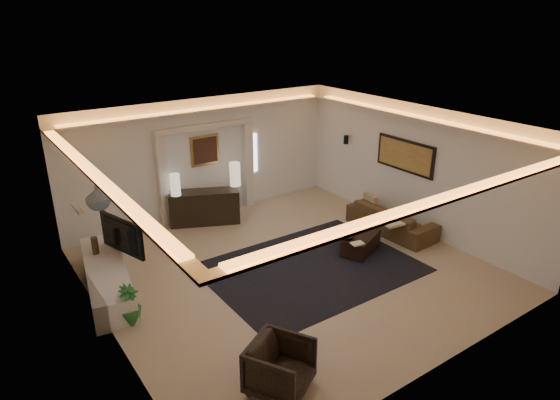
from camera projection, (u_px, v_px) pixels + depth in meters
floor at (289, 270)px, 9.70m from camera, size 7.00×7.00×0.00m
ceiling at (290, 126)px, 8.63m from camera, size 7.00×7.00×0.00m
wall_back at (205, 158)px, 11.84m from camera, size 7.00×0.00×7.00m
wall_front at (444, 282)px, 6.50m from camera, size 7.00×0.00×7.00m
wall_left at (100, 252)px, 7.31m from camera, size 0.00×7.00×7.00m
wall_right at (415, 169)px, 11.03m from camera, size 0.00×7.00×7.00m
cove_soffit at (290, 141)px, 8.74m from camera, size 7.00×7.00×0.04m
daylight_slit at (253, 153)px, 12.58m from camera, size 0.25×0.03×1.00m
area_rug at (311, 268)px, 9.76m from camera, size 4.00×3.00×0.01m
pilaster_left at (163, 182)px, 11.28m from camera, size 0.22×0.20×2.20m
pilaster_right at (248, 165)px, 12.50m from camera, size 0.22×0.20×2.20m
alcove_header at (205, 126)px, 11.47m from camera, size 2.52×0.20×0.12m
painting_frame at (205, 150)px, 11.74m from camera, size 0.74×0.04×0.74m
painting_canvas at (205, 150)px, 11.72m from camera, size 0.62×0.02×0.62m
art_panel_frame at (405, 156)px, 11.15m from camera, size 0.04×1.64×0.74m
art_panel_gold at (404, 156)px, 11.13m from camera, size 0.02×1.50×0.62m
wall_sconce at (346, 140)px, 12.56m from camera, size 0.12×0.12×0.22m
wall_niche at (78, 209)px, 8.34m from camera, size 0.10×0.55×0.04m
console at (205, 207)px, 11.68m from camera, size 1.70×1.14×0.82m
lamp_left at (175, 184)px, 11.18m from camera, size 0.27×0.27×0.51m
lamp_right at (235, 174)px, 11.80m from camera, size 0.34×0.34×0.58m
media_ledge at (107, 278)px, 8.98m from camera, size 1.15×2.81×0.51m
tv at (116, 239)px, 9.18m from camera, size 1.22×0.52×0.71m
figurine at (95, 246)px, 9.26m from camera, size 0.15×0.15×0.34m
ginger_jar at (98, 197)px, 8.21m from camera, size 0.53×0.53×0.42m
plant at (129, 305)px, 7.97m from camera, size 0.53×0.53×0.67m
sofa at (391, 219)px, 11.26m from camera, size 2.15×0.92×0.62m
throw_blanket at (393, 223)px, 10.49m from camera, size 0.53×0.46×0.05m
throw_pillow at (370, 203)px, 11.54m from camera, size 0.16×0.41×0.40m
coffee_table at (361, 243)px, 10.35m from camera, size 1.08×0.85×0.35m
bowl at (348, 235)px, 10.14m from camera, size 0.31×0.31×0.07m
magazine at (358, 242)px, 9.89m from camera, size 0.28×0.22×0.03m
armchair at (280, 367)px, 6.55m from camera, size 1.07×1.08×0.73m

